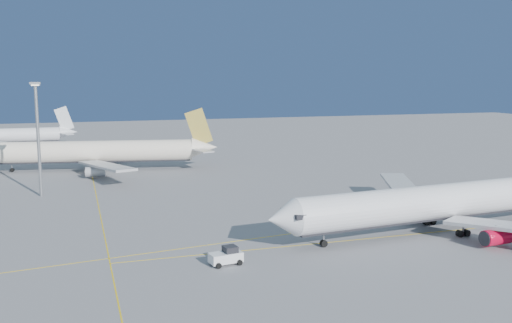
# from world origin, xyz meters

# --- Properties ---
(ground) EXTENTS (500.00, 500.00, 0.00)m
(ground) POSITION_xyz_m (0.00, 0.00, 0.00)
(ground) COLOR slate
(ground) RESTS_ON ground
(taxiway_lines) EXTENTS (118.86, 140.00, 0.02)m
(taxiway_lines) POSITION_xyz_m (-14.71, 6.34, 0.01)
(taxiway_lines) COLOR yellow
(taxiway_lines) RESTS_ON ground
(airliner_virgin) EXTENTS (68.52, 61.25, 16.90)m
(airliner_virgin) POSITION_xyz_m (16.96, -13.47, 5.09)
(airliner_virgin) COLOR white
(airliner_virgin) RESTS_ON ground
(airliner_etihad) EXTENTS (66.74, 60.96, 17.47)m
(airliner_etihad) POSITION_xyz_m (-37.44, 70.52, 5.32)
(airliner_etihad) COLOR silver
(airliner_etihad) RESTS_ON ground
(pushback_tug) EXTENTS (4.88, 3.38, 2.58)m
(pushback_tug) POSITION_xyz_m (-24.24, -19.34, 1.20)
(pushback_tug) COLOR white
(pushback_tug) RESTS_ON ground
(light_mast) EXTENTS (2.17, 2.17, 25.15)m
(light_mast) POSITION_xyz_m (-51.62, 37.97, 14.84)
(light_mast) COLOR gray
(light_mast) RESTS_ON ground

